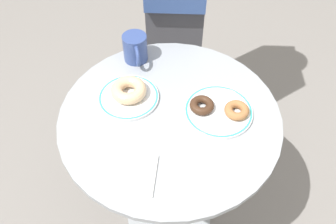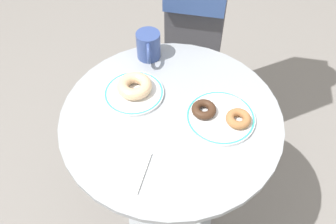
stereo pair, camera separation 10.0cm
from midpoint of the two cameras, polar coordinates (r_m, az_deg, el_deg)
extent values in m
cube|color=gray|center=(1.72, 2.06, -17.15)|extent=(7.00, 7.00, 0.02)
cylinder|color=#999EA3|center=(1.06, 3.21, -0.88)|extent=(0.68, 0.68, 0.02)
cylinder|color=#999EA3|center=(1.36, 2.53, -10.71)|extent=(0.06, 0.06, 0.72)
cylinder|color=#999EA3|center=(1.70, 2.08, -16.86)|extent=(0.39, 0.39, 0.03)
cylinder|color=white|center=(1.10, -3.04, 2.97)|extent=(0.19, 0.19, 0.01)
torus|color=#38B2A8|center=(1.10, -3.05, 3.09)|extent=(0.19, 0.19, 0.01)
cylinder|color=white|center=(1.05, 11.33, -1.06)|extent=(0.21, 0.21, 0.01)
torus|color=#38B2A8|center=(1.05, 11.35, -0.94)|extent=(0.20, 0.20, 0.01)
torus|color=#E0B789|center=(1.09, -2.93, 4.17)|extent=(0.15, 0.15, 0.04)
torus|color=#A36B3D|center=(1.04, 14.25, -1.23)|extent=(0.10, 0.10, 0.02)
torus|color=#422819|center=(1.04, 8.68, 0.27)|extent=(0.10, 0.10, 0.02)
cube|color=white|center=(0.94, -4.96, -9.24)|extent=(0.16, 0.15, 0.01)
cylinder|color=#334784|center=(1.20, -0.83, 10.83)|extent=(0.08, 0.08, 0.10)
torus|color=#334784|center=(1.16, -0.73, 9.54)|extent=(0.04, 0.07, 0.07)
cube|color=#3D3D42|center=(1.70, 6.01, 7.19)|extent=(0.29, 0.37, 0.85)
camera|label=1|loc=(0.05, -87.13, 3.43)|focal=37.00mm
camera|label=2|loc=(0.05, 92.87, -3.43)|focal=37.00mm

